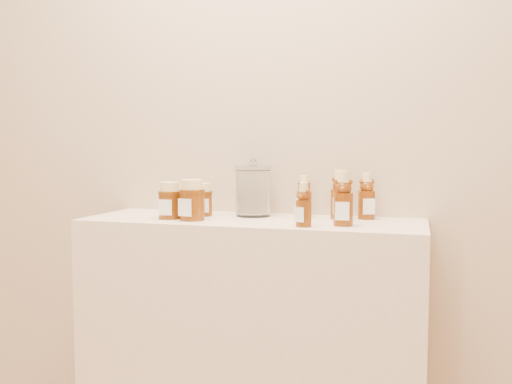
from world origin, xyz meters
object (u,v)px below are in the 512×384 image
(glass_canister, at_px, (253,188))
(honey_jar_left, at_px, (170,200))
(display_table, at_px, (251,343))
(bear_bottle_front_left, at_px, (304,202))
(bear_bottle_back_left, at_px, (304,194))

(glass_canister, bearing_deg, honey_jar_left, -149.23)
(display_table, xyz_separation_m, honey_jar_left, (-0.28, -0.06, 0.52))
(display_table, height_order, glass_canister, glass_canister)
(display_table, distance_m, glass_canister, 0.56)
(display_table, distance_m, bear_bottle_front_left, 0.58)
(bear_bottle_back_left, height_order, bear_bottle_front_left, bear_bottle_back_left)
(display_table, relative_size, bear_bottle_back_left, 6.97)
(bear_bottle_front_left, xyz_separation_m, honey_jar_left, (-0.50, 0.06, -0.01))
(honey_jar_left, bearing_deg, bear_bottle_front_left, -8.82)
(bear_bottle_front_left, distance_m, honey_jar_left, 0.50)
(bear_bottle_front_left, xyz_separation_m, glass_canister, (-0.24, 0.22, 0.02))
(bear_bottle_front_left, height_order, glass_canister, glass_canister)
(display_table, xyz_separation_m, bear_bottle_front_left, (0.21, -0.13, 0.53))
(display_table, height_order, bear_bottle_back_left, bear_bottle_back_left)
(display_table, distance_m, honey_jar_left, 0.59)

